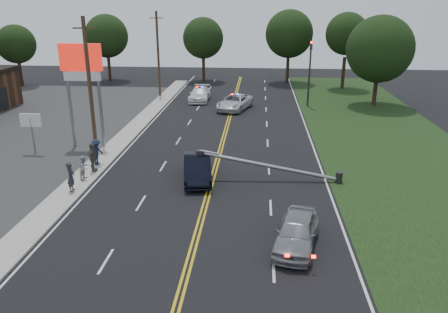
# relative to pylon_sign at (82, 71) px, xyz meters

# --- Properties ---
(ground) EXTENTS (120.00, 120.00, 0.00)m
(ground) POSITION_rel_pylon_sign_xyz_m (10.50, -14.00, -6.00)
(ground) COLOR black
(ground) RESTS_ON ground
(sidewalk) EXTENTS (1.80, 70.00, 0.12)m
(sidewalk) POSITION_rel_pylon_sign_xyz_m (2.10, -4.00, -5.94)
(sidewalk) COLOR #A8A298
(sidewalk) RESTS_ON ground
(grass_verge) EXTENTS (12.00, 80.00, 0.01)m
(grass_verge) POSITION_rel_pylon_sign_xyz_m (24.00, -4.00, -5.99)
(grass_verge) COLOR black
(grass_verge) RESTS_ON ground
(centerline_yellow) EXTENTS (0.36, 80.00, 0.00)m
(centerline_yellow) POSITION_rel_pylon_sign_xyz_m (10.50, -4.00, -5.99)
(centerline_yellow) COLOR gold
(centerline_yellow) RESTS_ON ground
(pylon_sign) EXTENTS (3.20, 0.35, 8.00)m
(pylon_sign) POSITION_rel_pylon_sign_xyz_m (0.00, 0.00, 0.00)
(pylon_sign) COLOR gray
(pylon_sign) RESTS_ON ground
(small_sign) EXTENTS (1.60, 0.14, 3.10)m
(small_sign) POSITION_rel_pylon_sign_xyz_m (-3.50, -2.00, -3.66)
(small_sign) COLOR gray
(small_sign) RESTS_ON ground
(traffic_signal) EXTENTS (0.28, 0.41, 7.05)m
(traffic_signal) POSITION_rel_pylon_sign_xyz_m (18.80, 16.00, -1.79)
(traffic_signal) COLOR #2D2D30
(traffic_signal) RESTS_ON ground
(fallen_streetlight) EXTENTS (9.36, 0.44, 1.91)m
(fallen_streetlight) POSITION_rel_pylon_sign_xyz_m (14.69, -6.00, -5.08)
(fallen_streetlight) COLOR #2D2D30
(fallen_streetlight) RESTS_ON ground
(utility_pole_mid) EXTENTS (1.60, 0.28, 10.00)m
(utility_pole_mid) POSITION_rel_pylon_sign_xyz_m (1.30, -2.00, -0.91)
(utility_pole_mid) COLOR #382619
(utility_pole_mid) RESTS_ON ground
(utility_pole_far) EXTENTS (1.60, 0.28, 10.00)m
(utility_pole_far) POSITION_rel_pylon_sign_xyz_m (1.30, 20.00, -0.91)
(utility_pole_far) COLOR #382619
(utility_pole_far) RESTS_ON ground
(tree_4) EXTENTS (5.11, 5.11, 8.21)m
(tree_4) POSITION_rel_pylon_sign_xyz_m (-19.18, 25.36, -0.36)
(tree_4) COLOR black
(tree_4) RESTS_ON ground
(tree_5) EXTENTS (6.11, 6.11, 9.43)m
(tree_5) POSITION_rel_pylon_sign_xyz_m (-8.61, 30.91, 0.36)
(tree_5) COLOR black
(tree_5) RESTS_ON ground
(tree_6) EXTENTS (5.77, 5.77, 9.02)m
(tree_6) POSITION_rel_pylon_sign_xyz_m (5.26, 31.53, 0.12)
(tree_6) COLOR black
(tree_6) RESTS_ON ground
(tree_7) EXTENTS (6.59, 6.59, 10.09)m
(tree_7) POSITION_rel_pylon_sign_xyz_m (17.38, 31.16, 0.78)
(tree_7) COLOR black
(tree_7) RESTS_ON ground
(tree_8) EXTENTS (5.44, 5.44, 9.81)m
(tree_8) POSITION_rel_pylon_sign_xyz_m (24.51, 27.24, 1.07)
(tree_8) COLOR black
(tree_8) RESTS_ON ground
(tree_9) EXTENTS (7.13, 7.13, 9.72)m
(tree_9) POSITION_rel_pylon_sign_xyz_m (26.22, 16.95, 0.16)
(tree_9) COLOR black
(tree_9) RESTS_ON ground
(crashed_sedan) EXTENTS (2.47, 5.07, 1.60)m
(crashed_sedan) POSITION_rel_pylon_sign_xyz_m (9.55, -6.21, -5.20)
(crashed_sedan) COLOR black
(crashed_sedan) RESTS_ON ground
(waiting_sedan) EXTENTS (2.72, 4.75, 1.52)m
(waiting_sedan) POSITION_rel_pylon_sign_xyz_m (15.29, -14.03, -5.24)
(waiting_sedan) COLOR gray
(waiting_sedan) RESTS_ON ground
(emergency_a) EXTENTS (4.17, 6.18, 1.57)m
(emergency_a) POSITION_rel_pylon_sign_xyz_m (10.83, 13.76, -5.21)
(emergency_a) COLOR silver
(emergency_a) RESTS_ON ground
(emergency_b) EXTENTS (2.22, 5.39, 1.56)m
(emergency_b) POSITION_rel_pylon_sign_xyz_m (6.50, 17.82, -5.22)
(emergency_b) COLOR white
(emergency_b) RESTS_ON ground
(bystander_a) EXTENTS (0.52, 0.72, 1.83)m
(bystander_a) POSITION_rel_pylon_sign_xyz_m (2.33, -8.91, -4.96)
(bystander_a) COLOR #2A2931
(bystander_a) RESTS_ON sidewalk
(bystander_b) EXTENTS (0.71, 0.85, 1.57)m
(bystander_b) POSITION_rel_pylon_sign_xyz_m (2.35, -6.95, -5.09)
(bystander_b) COLOR #A4A5A8
(bystander_b) RESTS_ON sidewalk
(bystander_c) EXTENTS (1.02, 1.34, 1.84)m
(bystander_c) POSITION_rel_pylon_sign_xyz_m (2.24, -4.36, -4.96)
(bystander_c) COLOR #17213B
(bystander_c) RESTS_ON sidewalk
(bystander_d) EXTENTS (0.60, 1.20, 1.96)m
(bystander_d) POSITION_rel_pylon_sign_xyz_m (2.43, -5.60, -4.89)
(bystander_d) COLOR #5D534A
(bystander_d) RESTS_ON sidewalk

